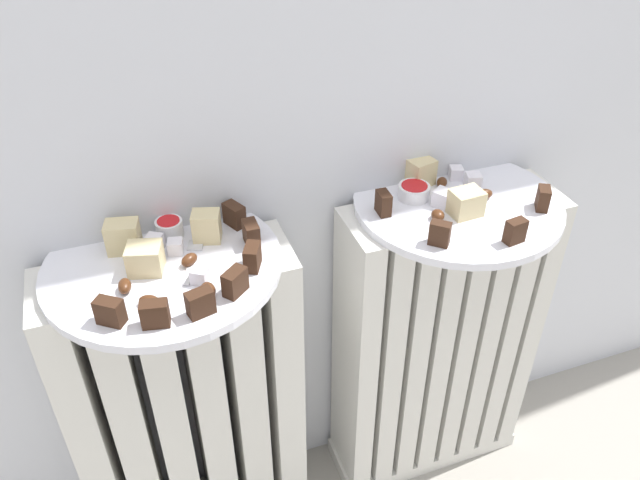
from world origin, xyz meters
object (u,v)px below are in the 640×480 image
jam_bowl_left (169,227)px  radiator_left (191,414)px  plate_left (163,265)px  fork (193,258)px  radiator_right (435,346)px  plate_right (457,203)px  jam_bowl_right (414,191)px

jam_bowl_left → radiator_left: bearing=-109.6°
radiator_left → plate_left: (0.00, 0.00, 0.30)m
radiator_left → fork: (0.04, -0.01, 0.31)m
radiator_right → plate_right: bearing=63.4°
plate_left → fork: bearing=-12.8°
radiator_right → plate_left: plate_left is taller
radiator_left → jam_bowl_right: jam_bowl_right is taller
jam_bowl_right → jam_bowl_left: bearing=175.9°
plate_left → plate_right: size_ratio=1.00×
radiator_right → jam_bowl_right: jam_bowl_right is taller
jam_bowl_right → fork: (-0.34, -0.04, -0.01)m
jam_bowl_right → fork: 0.34m
radiator_left → jam_bowl_left: size_ratio=15.75×
plate_left → plate_right: bearing=0.0°
fork → plate_right: bearing=1.2°
plate_right → radiator_left: bearing=180.0°
plate_right → jam_bowl_left: bearing=172.6°
fork → radiator_left: bearing=167.2°
plate_left → jam_bowl_left: size_ratio=8.39×
radiator_right → fork: bearing=-178.8°
radiator_left → plate_right: 0.53m
plate_right → fork: bearing=-178.8°
fork → jam_bowl_left: bearing=106.5°
plate_right → jam_bowl_right: (-0.06, 0.03, 0.02)m
radiator_left → plate_right: size_ratio=1.88×
jam_bowl_right → plate_left: bearing=-175.7°
jam_bowl_left → fork: size_ratio=0.40×
plate_right → fork: size_ratio=3.32×
plate_right → jam_bowl_left: jam_bowl_left is taller
plate_right → jam_bowl_right: 0.07m
radiator_left → fork: bearing=-12.8°
radiator_left → jam_bowl_right: 0.49m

